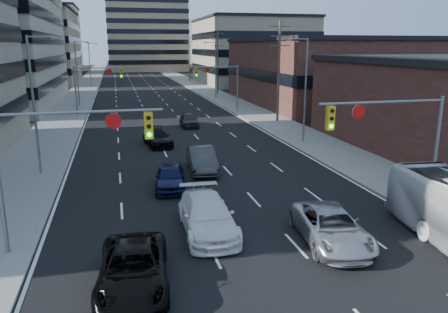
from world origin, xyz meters
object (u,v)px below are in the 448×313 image
(sedan_blue, at_px, (170,177))
(silver_suv, at_px, (331,227))
(white_van, at_px, (207,216))
(black_pickup, at_px, (133,269))

(sedan_blue, bearing_deg, silver_suv, -49.75)
(silver_suv, bearing_deg, white_van, 161.10)
(black_pickup, distance_m, silver_suv, 8.62)
(silver_suv, height_order, sedan_blue, silver_suv)
(black_pickup, xyz_separation_m, white_van, (3.50, 4.06, 0.08))
(white_van, relative_size, silver_suv, 1.04)
(black_pickup, distance_m, sedan_blue, 11.12)
(black_pickup, relative_size, white_van, 0.94)
(silver_suv, relative_size, sedan_blue, 1.25)
(black_pickup, xyz_separation_m, sedan_blue, (2.63, 10.80, 0.00))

